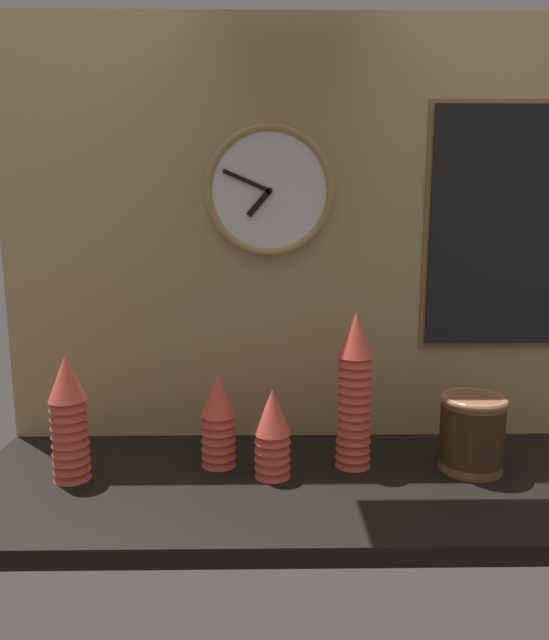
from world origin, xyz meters
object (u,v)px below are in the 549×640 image
(cup_stack_center, at_px, (272,433))
(wall_clock, at_px, (269,191))
(cup_stack_center_left, at_px, (218,419))
(cup_stack_far_left, at_px, (69,418))
(cup_stack_center_right, at_px, (354,391))
(bowl_stack_right, at_px, (472,431))
(menu_board, at_px, (515,228))

(cup_stack_center, relative_size, wall_clock, 0.63)
(cup_stack_center_left, relative_size, cup_stack_far_left, 0.79)
(cup_stack_center_left, xyz_separation_m, cup_stack_center_right, (0.31, -0.01, 0.07))
(cup_stack_center, xyz_separation_m, bowl_stack_right, (0.45, 0.03, -0.01))
(bowl_stack_right, xyz_separation_m, menu_board, (0.15, 0.21, 0.45))
(cup_stack_center_right, bearing_deg, wall_clock, 137.59)
(cup_stack_center_right, relative_size, cup_stack_far_left, 1.28)
(cup_stack_center, height_order, cup_stack_center_left, cup_stack_center_left)
(wall_clock, distance_m, menu_board, 0.62)
(cup_stack_far_left, relative_size, menu_board, 0.46)
(cup_stack_center_left, relative_size, bowl_stack_right, 1.27)
(cup_stack_far_left, distance_m, bowl_stack_right, 0.90)
(cup_stack_center_right, height_order, bowl_stack_right, cup_stack_center_right)
(cup_stack_center_right, bearing_deg, cup_stack_center_left, 178.45)
(cup_stack_center, bearing_deg, bowl_stack_right, 3.74)
(cup_stack_far_left, bearing_deg, cup_stack_center_left, 11.88)
(cup_stack_center_left, height_order, cup_stack_center_right, cup_stack_center_right)
(cup_stack_far_left, height_order, wall_clock, wall_clock)
(cup_stack_center_left, height_order, bowl_stack_right, cup_stack_center_left)
(cup_stack_far_left, bearing_deg, cup_stack_center, 0.75)
(bowl_stack_right, bearing_deg, wall_clock, 156.55)
(cup_stack_center_right, distance_m, menu_board, 0.59)
(wall_clock, height_order, menu_board, menu_board)
(bowl_stack_right, bearing_deg, cup_stack_center_left, 176.87)
(cup_stack_center, distance_m, bowl_stack_right, 0.46)
(cup_stack_center, relative_size, cup_stack_far_left, 0.72)
(cup_stack_center_right, relative_size, bowl_stack_right, 2.07)
(bowl_stack_right, height_order, menu_board, menu_board)
(cup_stack_center_left, relative_size, cup_stack_center_right, 0.61)
(cup_stack_center, bearing_deg, cup_stack_far_left, -179.25)
(cup_stack_center_right, distance_m, wall_clock, 0.52)
(menu_board, bearing_deg, bowl_stack_right, -126.62)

